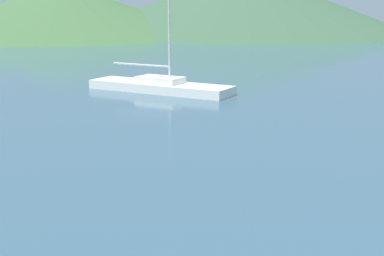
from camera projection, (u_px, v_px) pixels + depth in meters
The scene contains 3 objects.
sailboat_inner at pixel (160, 85), 28.55m from camera, with size 8.15×5.41×9.90m.
hill_west at pixel (62, 9), 79.36m from camera, with size 46.54×46.54×7.49m.
hill_central at pixel (242, 1), 84.82m from camera, with size 53.17×53.17×10.01m.
Camera 1 is at (0.38, -0.55, 4.60)m, focal length 50.00 mm.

